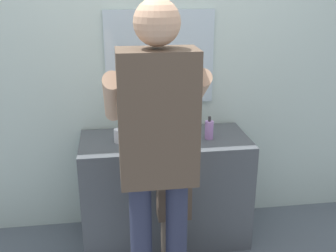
{
  "coord_description": "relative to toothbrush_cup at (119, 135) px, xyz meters",
  "views": [
    {
      "loc": [
        -0.36,
        -2.35,
        1.85
      ],
      "look_at": [
        0.0,
        0.15,
        0.95
      ],
      "focal_mm": 43.32,
      "sensor_mm": 36.0,
      "label": 1
    }
  ],
  "objects": [
    {
      "name": "child_toddler",
      "position": [
        0.32,
        -0.38,
        -0.31
      ],
      "size": [
        0.28,
        0.28,
        0.92
      ],
      "color": "#6B5B4C",
      "rests_on": "ground"
    },
    {
      "name": "adult_parent",
      "position": [
        0.19,
        -0.63,
        0.22
      ],
      "size": [
        0.55,
        0.58,
        1.79
      ],
      "color": "#2D334C",
      "rests_on": "ground"
    },
    {
      "name": "back_wall",
      "position": [
        0.32,
        0.34,
        0.49
      ],
      "size": [
        4.4,
        0.1,
        2.7
      ],
      "color": "silver",
      "rests_on": "ground"
    },
    {
      "name": "toothbrush_cup",
      "position": [
        0.0,
        0.0,
        0.0
      ],
      "size": [
        0.07,
        0.07,
        0.21
      ],
      "color": "silver",
      "rests_on": "vanity_cabinet"
    },
    {
      "name": "faucet",
      "position": [
        0.32,
        0.21,
        0.03
      ],
      "size": [
        0.18,
        0.14,
        0.18
      ],
      "color": "#B7BABF",
      "rests_on": "vanity_cabinet"
    },
    {
      "name": "soap_bottle",
      "position": [
        0.63,
        -0.02,
        0.01
      ],
      "size": [
        0.06,
        0.06,
        0.16
      ],
      "color": "#B27FC6",
      "rests_on": "vanity_cabinet"
    },
    {
      "name": "sink_basin",
      "position": [
        0.32,
        -0.0,
        0.0
      ],
      "size": [
        0.34,
        0.34,
        0.11
      ],
      "color": "silver",
      "rests_on": "vanity_cabinet"
    },
    {
      "name": "vanity_cabinet",
      "position": [
        0.32,
        0.02,
        -0.46
      ],
      "size": [
        1.2,
        0.54,
        0.8
      ],
      "primitive_type": "cube",
      "color": "#4C5156",
      "rests_on": "ground"
    }
  ]
}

